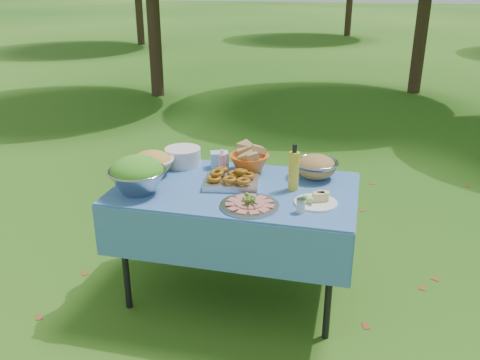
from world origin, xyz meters
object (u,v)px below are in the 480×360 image
at_px(picnic_table, 236,242).
at_px(charcuterie_platter, 250,200).
at_px(salad_bowl, 137,175).
at_px(plate_stack, 183,156).
at_px(pasta_bowl_steel, 316,166).
at_px(bread_bowl, 249,159).
at_px(oil_bottle, 294,167).

bearing_deg(picnic_table, charcuterie_platter, -59.88).
distance_m(salad_bowl, plate_stack, 0.52).
relative_size(plate_stack, pasta_bowl_steel, 0.87).
height_order(bread_bowl, pasta_bowl_steel, bread_bowl).
bearing_deg(oil_bottle, bread_bowl, 143.38).
xyz_separation_m(charcuterie_platter, oil_bottle, (0.20, 0.30, 0.11)).
bearing_deg(oil_bottle, charcuterie_platter, -124.22).
relative_size(salad_bowl, pasta_bowl_steel, 1.22).
xyz_separation_m(salad_bowl, bread_bowl, (0.57, 0.50, -0.03)).
bearing_deg(salad_bowl, plate_stack, 78.91).
height_order(salad_bowl, oil_bottle, oil_bottle).
xyz_separation_m(salad_bowl, oil_bottle, (0.89, 0.26, 0.03)).
distance_m(picnic_table, bread_bowl, 0.55).
bearing_deg(picnic_table, plate_stack, 146.14).
height_order(salad_bowl, charcuterie_platter, salad_bowl).
relative_size(picnic_table, charcuterie_platter, 4.36).
height_order(plate_stack, pasta_bowl_steel, pasta_bowl_steel).
relative_size(pasta_bowl_steel, oil_bottle, 0.98).
height_order(picnic_table, oil_bottle, oil_bottle).
bearing_deg(plate_stack, salad_bowl, -101.09).
height_order(picnic_table, pasta_bowl_steel, pasta_bowl_steel).
bearing_deg(picnic_table, oil_bottle, 7.57).
xyz_separation_m(picnic_table, charcuterie_platter, (0.15, -0.25, 0.42)).
distance_m(pasta_bowl_steel, charcuterie_platter, 0.62).
relative_size(charcuterie_platter, oil_bottle, 1.17).
distance_m(salad_bowl, bread_bowl, 0.76).
bearing_deg(salad_bowl, oil_bottle, 16.19).
relative_size(plate_stack, oil_bottle, 0.85).
bearing_deg(picnic_table, pasta_bowl_steel, 31.41).
relative_size(bread_bowl, pasta_bowl_steel, 0.93).
bearing_deg(bread_bowl, salad_bowl, -138.42).
distance_m(picnic_table, plate_stack, 0.69).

